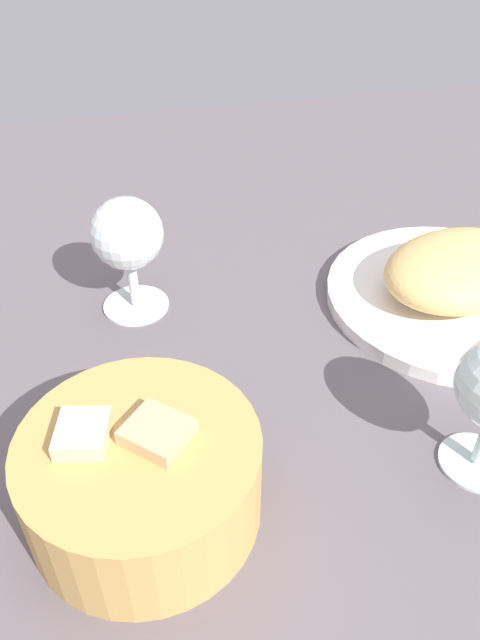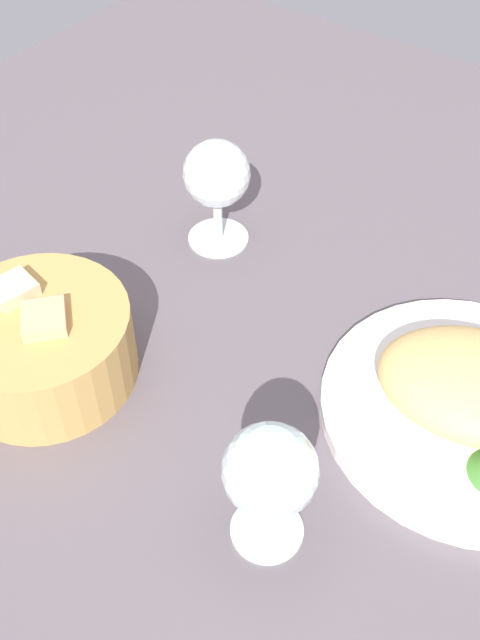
# 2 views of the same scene
# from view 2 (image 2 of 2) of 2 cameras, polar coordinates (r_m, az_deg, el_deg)

# --- Properties ---
(ground_plane) EXTENTS (1.40, 1.40, 0.02)m
(ground_plane) POSITION_cam_2_polar(r_m,az_deg,el_deg) (0.67, 3.70, -6.98)
(ground_plane) COLOR #5D5359
(plate) EXTENTS (0.26, 0.26, 0.01)m
(plate) POSITION_cam_2_polar(r_m,az_deg,el_deg) (0.68, 17.43, -6.67)
(plate) COLOR white
(plate) RESTS_ON ground_plane
(omelette) EXTENTS (0.20, 0.17, 0.06)m
(omelette) POSITION_cam_2_polar(r_m,az_deg,el_deg) (0.65, 18.09, -4.85)
(omelette) COLOR #E4B86A
(omelette) RESTS_ON plate
(bread_basket) EXTENTS (0.17, 0.17, 0.09)m
(bread_basket) POSITION_cam_2_polar(r_m,az_deg,el_deg) (0.68, -15.28, -1.82)
(bread_basket) COLOR tan
(bread_basket) RESTS_ON ground_plane
(wine_glass_near) EXTENTS (0.07, 0.07, 0.12)m
(wine_glass_near) POSITION_cam_2_polar(r_m,az_deg,el_deg) (0.77, -1.83, 10.96)
(wine_glass_near) COLOR silver
(wine_glass_near) RESTS_ON ground_plane
(wine_glass_far) EXTENTS (0.07, 0.07, 0.12)m
(wine_glass_far) POSITION_cam_2_polar(r_m,az_deg,el_deg) (0.52, 2.35, -11.98)
(wine_glass_far) COLOR silver
(wine_glass_far) RESTS_ON ground_plane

